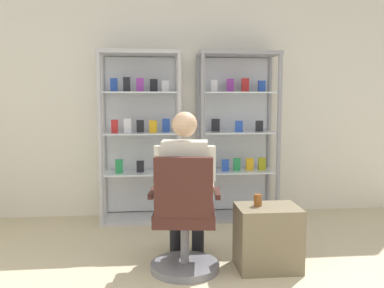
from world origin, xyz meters
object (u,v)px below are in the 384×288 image
(display_cabinet_right, at_px, (236,135))
(storage_crate, at_px, (268,237))
(seated_shopkeeper, at_px, (185,181))
(tea_glass, at_px, (258,200))
(office_chair, at_px, (185,225))
(display_cabinet_left, at_px, (141,135))

(display_cabinet_right, relative_size, storage_crate, 3.66)
(display_cabinet_right, xyz_separation_m, seated_shopkeeper, (-0.71, -1.40, -0.25))
(storage_crate, bearing_deg, tea_glass, 161.01)
(display_cabinet_right, height_order, office_chair, display_cabinet_right)
(tea_glass, bearing_deg, display_cabinet_right, 85.13)
(display_cabinet_right, relative_size, tea_glass, 19.83)
(display_cabinet_left, bearing_deg, office_chair, -76.82)
(office_chair, distance_m, seated_shopkeeper, 0.36)
(office_chair, xyz_separation_m, tea_glass, (0.61, 0.06, 0.17))
(display_cabinet_right, bearing_deg, office_chair, -115.11)
(display_cabinet_left, relative_size, office_chair, 1.98)
(seated_shopkeeper, xyz_separation_m, storage_crate, (0.66, -0.13, -0.45))
(storage_crate, bearing_deg, seated_shopkeeper, 168.67)
(seated_shopkeeper, bearing_deg, tea_glass, -10.25)
(storage_crate, distance_m, tea_glass, 0.32)
(display_cabinet_left, bearing_deg, seated_shopkeeper, -74.56)
(display_cabinet_right, height_order, storage_crate, display_cabinet_right)
(seated_shopkeeper, height_order, tea_glass, seated_shopkeeper)
(display_cabinet_left, height_order, seated_shopkeeper, display_cabinet_left)
(display_cabinet_left, height_order, tea_glass, display_cabinet_left)
(display_cabinet_right, distance_m, seated_shopkeeper, 1.60)
(display_cabinet_left, relative_size, tea_glass, 19.83)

